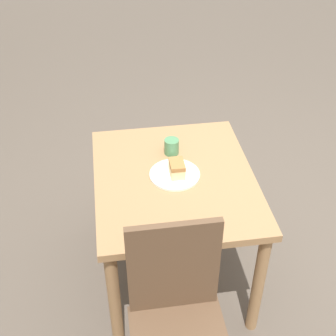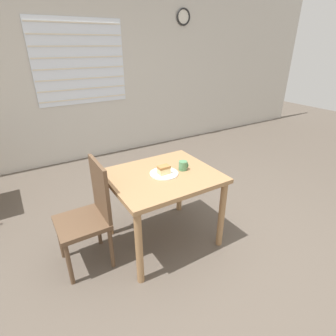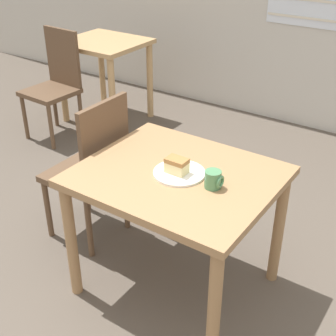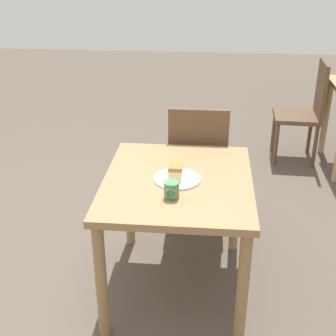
{
  "view_description": "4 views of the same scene",
  "coord_description": "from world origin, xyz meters",
  "views": [
    {
      "loc": [
        -1.97,
        0.81,
        2.22
      ],
      "look_at": [
        -0.11,
        0.53,
        0.77
      ],
      "focal_mm": 50.0,
      "sensor_mm": 36.0,
      "label": 1
    },
    {
      "loc": [
        -1.2,
        -1.32,
        1.8
      ],
      "look_at": [
        -0.12,
        0.45,
        0.81
      ],
      "focal_mm": 28.0,
      "sensor_mm": 36.0,
      "label": 2
    },
    {
      "loc": [
        0.94,
        -1.16,
        1.9
      ],
      "look_at": [
        -0.17,
        0.45,
        0.78
      ],
      "focal_mm": 50.0,
      "sensor_mm": 36.0,
      "label": 3
    },
    {
      "loc": [
        2.13,
        0.66,
        1.89
      ],
      "look_at": [
        -0.14,
        0.45,
        0.8
      ],
      "focal_mm": 50.0,
      "sensor_mm": 36.0,
      "label": 4
    }
  ],
  "objects": [
    {
      "name": "plate",
      "position": [
        -0.13,
        0.5,
        0.74
      ],
      "size": [
        0.26,
        0.26,
        0.01
      ],
      "color": "white",
      "rests_on": "dining_table_near"
    },
    {
      "name": "ground_plane",
      "position": [
        0.0,
        0.0,
        0.0
      ],
      "size": [
        14.0,
        14.0,
        0.0
      ],
      "primitive_type": "plane",
      "color": "brown"
    },
    {
      "name": "cake_slice",
      "position": [
        -0.14,
        0.49,
        0.78
      ],
      "size": [
        0.11,
        0.07,
        0.08
      ],
      "color": "beige",
      "rests_on": "plate"
    },
    {
      "name": "dining_table_near",
      "position": [
        -0.14,
        0.5,
        0.62
      ],
      "size": [
        0.96,
        0.81,
        0.73
      ],
      "color": "#9E754C",
      "rests_on": "ground_plane"
    },
    {
      "name": "coffee_mug",
      "position": [
        0.07,
        0.48,
        0.78
      ],
      "size": [
        0.09,
        0.08,
        0.09
      ],
      "color": "#4C8456",
      "rests_on": "dining_table_near"
    },
    {
      "name": "chair_far_corner",
      "position": [
        -2.12,
        1.55,
        0.51
      ],
      "size": [
        0.43,
        0.43,
        0.95
      ],
      "rotation": [
        0.0,
        0.0,
        -0.04
      ],
      "color": "brown",
      "rests_on": "ground_plane"
    },
    {
      "name": "chair_near_window",
      "position": [
        -0.81,
        0.59,
        0.51
      ],
      "size": [
        0.41,
        0.41,
        0.95
      ],
      "rotation": [
        0.0,
        0.0,
        -1.57
      ],
      "color": "brown",
      "rests_on": "ground_plane"
    }
  ]
}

